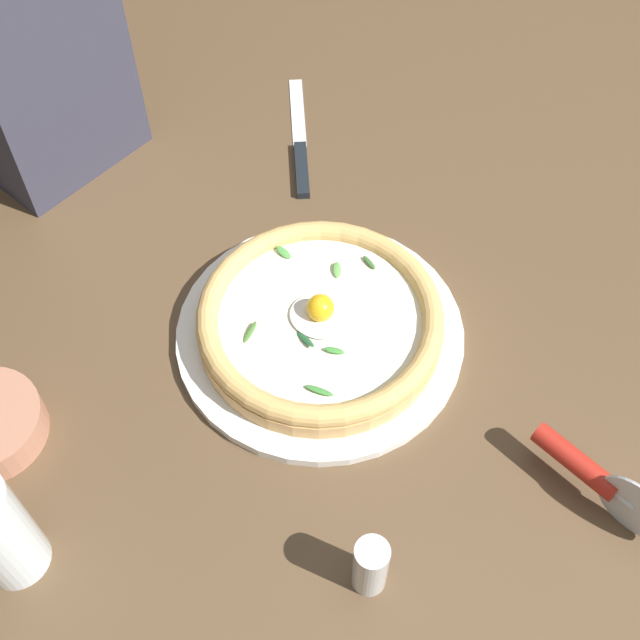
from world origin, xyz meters
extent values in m
cube|color=brown|center=(0.00, 0.00, -0.01)|extent=(2.40, 2.40, 0.03)
cylinder|color=white|center=(0.01, 0.04, 0.01)|extent=(0.32, 0.32, 0.01)
cylinder|color=tan|center=(0.01, 0.04, 0.02)|extent=(0.27, 0.27, 0.02)
torus|color=tan|center=(0.01, 0.04, 0.04)|extent=(0.27, 0.27, 0.02)
cylinder|color=#F0EBC9|center=(0.01, 0.04, 0.03)|extent=(0.22, 0.22, 0.00)
ellipsoid|color=white|center=(0.01, 0.04, 0.04)|extent=(0.07, 0.06, 0.01)
sphere|color=yellow|center=(0.01, 0.04, 0.05)|extent=(0.03, 0.03, 0.03)
ellipsoid|color=#5A9547|center=(0.01, -0.03, 0.04)|extent=(0.02, 0.02, 0.01)
ellipsoid|color=#255C34|center=(0.01, 0.07, 0.04)|extent=(0.03, 0.02, 0.01)
ellipsoid|color=#41893D|center=(-0.03, 0.12, 0.04)|extent=(0.03, 0.01, 0.00)
ellipsoid|color=#3D692A|center=(0.07, 0.09, 0.04)|extent=(0.01, 0.03, 0.01)
ellipsoid|color=#468C3F|center=(0.08, -0.03, 0.04)|extent=(0.02, 0.02, 0.01)
ellipsoid|color=#3B8134|center=(-0.02, 0.07, 0.04)|extent=(0.02, 0.01, 0.01)
ellipsoid|color=#36622D|center=(-0.01, -0.05, 0.04)|extent=(0.02, 0.02, 0.00)
cylinder|color=silver|center=(-0.35, 0.12, 0.04)|extent=(0.07, 0.03, 0.08)
cylinder|color=silver|center=(-0.34, 0.12, 0.04)|extent=(0.02, 0.02, 0.01)
cylinder|color=#B12419|center=(-0.29, 0.10, 0.04)|extent=(0.09, 0.06, 0.02)
cube|color=silver|center=(0.18, -0.29, 0.00)|extent=(0.08, 0.13, 0.00)
cube|color=black|center=(0.13, -0.19, 0.01)|extent=(0.06, 0.09, 0.01)
cylinder|color=#AB2833|center=(0.17, 0.38, 0.03)|extent=(0.06, 0.06, 0.06)
cylinder|color=silver|center=(-0.14, 0.27, 0.04)|extent=(0.03, 0.03, 0.07)
camera|label=1|loc=(-0.20, 0.51, 0.76)|focal=46.24mm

